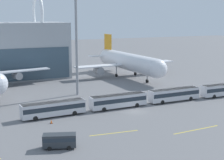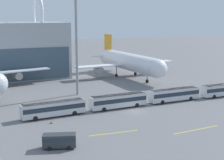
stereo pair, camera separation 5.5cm
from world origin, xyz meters
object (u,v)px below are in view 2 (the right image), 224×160
at_px(shuttle_bus_1, 118,100).
at_px(service_van_foreground, 59,140).
at_px(floodlight_mast, 76,24).
at_px(traffic_cone_0, 51,122).
at_px(shuttle_bus_0, 53,108).
at_px(shuttle_bus_3, 224,89).
at_px(shuttle_bus_2, 174,94).
at_px(airliner_at_gate_far, 128,62).

xyz_separation_m(shuttle_bus_1, service_van_foreground, (-18.96, -17.50, -0.49)).
relative_size(floodlight_mast, traffic_cone_0, 37.47).
height_order(shuttle_bus_0, shuttle_bus_1, same).
bearing_deg(traffic_cone_0, floodlight_mast, 58.96).
height_order(shuttle_bus_0, service_van_foreground, shuttle_bus_0).
relative_size(shuttle_bus_3, floodlight_mast, 0.46).
xyz_separation_m(shuttle_bus_0, shuttle_bus_3, (45.48, -0.61, 0.00)).
xyz_separation_m(shuttle_bus_1, traffic_cone_0, (-16.82, -4.55, -1.47)).
distance_m(shuttle_bus_2, traffic_cone_0, 32.32).
xyz_separation_m(airliner_at_gate_far, floodlight_mast, (-24.70, -18.45, 13.49)).
height_order(shuttle_bus_1, service_van_foreground, shuttle_bus_1).
relative_size(airliner_at_gate_far, shuttle_bus_0, 3.02).
height_order(airliner_at_gate_far, shuttle_bus_1, airliner_at_gate_far).
height_order(service_van_foreground, traffic_cone_0, service_van_foreground).
distance_m(airliner_at_gate_far, floodlight_mast, 33.65).
relative_size(shuttle_bus_1, floodlight_mast, 0.46).
xyz_separation_m(shuttle_bus_0, shuttle_bus_1, (15.16, 0.27, 0.00)).
distance_m(shuttle_bus_1, floodlight_mast, 24.16).
xyz_separation_m(shuttle_bus_3, floodlight_mast, (-34.24, 17.75, 16.84)).
bearing_deg(traffic_cone_0, airliner_at_gate_far, 46.68).
relative_size(shuttle_bus_0, shuttle_bus_3, 1.00).
bearing_deg(floodlight_mast, shuttle_bus_1, -76.91).
distance_m(shuttle_bus_1, traffic_cone_0, 17.48).
relative_size(shuttle_bus_1, shuttle_bus_3, 1.00).
relative_size(shuttle_bus_0, service_van_foreground, 2.43).
bearing_deg(floodlight_mast, airliner_at_gate_far, 36.75).
bearing_deg(shuttle_bus_3, airliner_at_gate_far, 106.24).
bearing_deg(shuttle_bus_3, shuttle_bus_2, 178.38).
xyz_separation_m(airliner_at_gate_far, shuttle_bus_1, (-20.77, -35.32, -3.35)).
relative_size(shuttle_bus_2, traffic_cone_0, 17.21).
distance_m(shuttle_bus_3, traffic_cone_0, 47.30).
bearing_deg(shuttle_bus_0, traffic_cone_0, -113.64).
bearing_deg(shuttle_bus_1, traffic_cone_0, -165.96).
height_order(service_van_foreground, floodlight_mast, floodlight_mast).
distance_m(shuttle_bus_1, shuttle_bus_2, 15.16).
xyz_separation_m(shuttle_bus_3, service_van_foreground, (-49.28, -16.62, -0.49)).
distance_m(shuttle_bus_2, shuttle_bus_3, 15.18).
bearing_deg(shuttle_bus_3, traffic_cone_0, -174.08).
bearing_deg(traffic_cone_0, shuttle_bus_0, 68.82).
distance_m(shuttle_bus_2, service_van_foreground, 38.32).
xyz_separation_m(airliner_at_gate_far, shuttle_bus_2, (-5.62, -35.38, -3.35)).
bearing_deg(floodlight_mast, shuttle_bus_3, -27.40).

